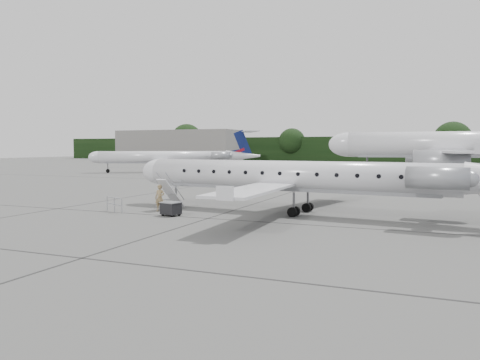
% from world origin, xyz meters
% --- Properties ---
extents(ground, '(320.00, 320.00, 0.00)m').
position_xyz_m(ground, '(0.00, 0.00, 0.00)').
color(ground, '#565553').
rests_on(ground, ground).
extents(treeline, '(260.00, 4.00, 8.00)m').
position_xyz_m(treeline, '(0.00, 130.00, 4.00)').
color(treeline, black).
rests_on(treeline, ground).
extents(terminal_building, '(40.00, 14.00, 10.00)m').
position_xyz_m(terminal_building, '(-70.00, 110.00, 5.00)').
color(terminal_building, slate).
rests_on(terminal_building, ground).
extents(main_regional_jet, '(29.75, 22.86, 7.12)m').
position_xyz_m(main_regional_jet, '(-2.06, 6.34, 3.56)').
color(main_regional_jet, silver).
rests_on(main_regional_jet, ground).
extents(airstair, '(1.08, 2.29, 2.23)m').
position_xyz_m(airstair, '(-10.47, 5.09, 1.12)').
color(airstair, silver).
rests_on(airstair, ground).
extents(passenger, '(0.73, 0.53, 1.88)m').
position_xyz_m(passenger, '(-10.60, 3.84, 0.94)').
color(passenger, '#8F764E').
rests_on(passenger, ground).
extents(safety_railing, '(2.01, 1.03, 1.00)m').
position_xyz_m(safety_railing, '(-13.29, 2.27, 0.50)').
color(safety_railing, '#94979C').
rests_on(safety_railing, ground).
extents(baggage_cart, '(1.32, 1.16, 0.98)m').
position_xyz_m(baggage_cart, '(-8.74, 2.21, 0.49)').
color(baggage_cart, black).
rests_on(baggage_cart, ground).
extents(bg_narrowbody, '(40.68, 31.30, 13.61)m').
position_xyz_m(bg_narrowbody, '(9.57, 51.03, 6.80)').
color(bg_narrowbody, silver).
rests_on(bg_narrowbody, ground).
extents(bg_regional_left, '(35.61, 33.00, 7.60)m').
position_xyz_m(bg_regional_left, '(-37.62, 48.10, 3.80)').
color(bg_regional_left, silver).
rests_on(bg_regional_left, ground).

